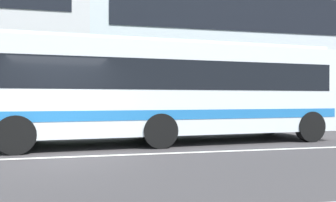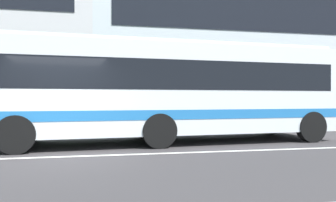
% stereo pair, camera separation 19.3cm
% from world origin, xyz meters
% --- Properties ---
extents(ground_plane, '(160.00, 160.00, 0.00)m').
position_xyz_m(ground_plane, '(0.00, 0.00, 0.00)').
color(ground_plane, '#3B3739').
extents(lane_centre_line, '(60.00, 0.16, 0.01)m').
position_xyz_m(lane_centre_line, '(0.00, 0.00, 0.00)').
color(lane_centre_line, silver).
rests_on(lane_centre_line, ground_plane).
extents(hedge_row_far, '(21.00, 1.10, 0.75)m').
position_xyz_m(hedge_row_far, '(-1.95, 5.47, 0.37)').
color(hedge_row_far, '#306129').
rests_on(hedge_row_far, ground_plane).
extents(apartment_block_right, '(25.93, 10.51, 11.52)m').
position_xyz_m(apartment_block_right, '(13.50, 15.10, 5.76)').
color(apartment_block_right, silver).
rests_on(apartment_block_right, ground_plane).
extents(transit_bus, '(11.02, 3.27, 3.18)m').
position_xyz_m(transit_bus, '(3.31, 2.10, 1.75)').
color(transit_bus, silver).
rests_on(transit_bus, ground_plane).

